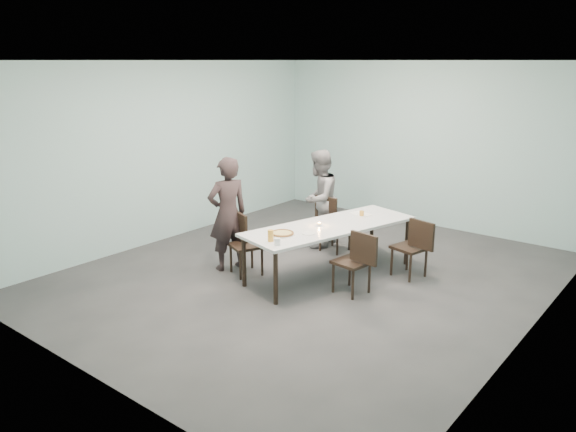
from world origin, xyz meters
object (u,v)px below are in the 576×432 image
Objects in this scene: diner_near at (228,214)px; beer_glass at (271,236)px; water_tumbler at (277,242)px; diner_far at (319,199)px; table at (330,229)px; tealight at (319,225)px; chair_far_left at (331,220)px; chair_near_right at (357,259)px; side_plate at (308,233)px; chair_far_right at (414,244)px; chair_near_left at (244,239)px; pizza at (282,233)px; amber_tumbler at (362,213)px.

diner_near is 11.21× the size of beer_glass.
diner_far is at bearing 112.40° from water_tumbler.
table is 48.98× the size of tealight.
beer_glass is 0.18m from water_tumbler.
chair_far_left and chair_near_right have the same top height.
beer_glass is 1.67× the size of water_tumbler.
beer_glass is (-0.18, -0.57, 0.07)m from side_plate.
diner_near is at bearing 161.73° from beer_glass.
water_tumbler is at bearing 12.69° from diner_far.
tealight is at bearing -62.39° from chair_far_left.
beer_glass is at bearing 69.12° from chair_far_right.
tealight is (-0.09, -0.14, 0.08)m from table.
table is 0.80m from chair_near_right.
chair_far_right is (0.32, 1.01, 0.00)m from chair_near_right.
chair_far_right is at bearing 56.08° from chair_near_left.
side_plate is at bearing 72.16° from beer_glass.
pizza is 0.32m from beer_glass.
chair_near_left and chair_far_left have the same top height.
chair_near_left is at bearing 154.78° from beer_glass.
chair_far_right reaches higher than pizza.
chair_far_right is (1.00, 0.64, -0.19)m from table.
water_tumbler is (0.61, -2.10, 0.29)m from chair_far_left.
beer_glass is at bearing 48.23° from chair_near_right.
water_tumbler is (-1.01, -1.80, 0.29)m from chair_far_right.
diner_far reaches higher than table.
water_tumbler is at bearing -91.74° from side_plate.
diner_far reaches higher than side_plate.
chair_near_left is at bearing -146.06° from table.
chair_far_left is 2.56× the size of pizza.
diner_far reaches higher than chair_near_right.
amber_tumbler is at bearing 155.47° from diner_near.
chair_far_left is at bearing 106.09° from water_tumbler.
chair_near_right reaches higher than table.
table is 1.63× the size of diner_near.
beer_glass is 1.88× the size of amber_tumbler.
pizza is (0.38, -1.73, 0.27)m from chair_far_left.
chair_far_left and chair_far_right have the same top height.
diner_near is at bearing -110.93° from chair_far_left.
side_plate is (0.63, -1.47, 0.25)m from chair_far_left.
diner_near is 1.34m from side_plate.
diner_far is (-0.89, 0.98, 0.11)m from table.
table is 1.33m from diner_far.
amber_tumbler is (0.28, 1.78, -0.03)m from beer_glass.
diner_near reaches higher than chair_far_left.
chair_near_left is 1.70m from diner_far.
beer_glass is (1.14, -0.38, -0.02)m from diner_near.
water_tumbler is at bearing -72.21° from chair_far_left.
water_tumbler is at bearing 56.77° from chair_near_right.
chair_far_left is 10.88× the size of amber_tumbler.
water_tumbler is 1.03m from tealight.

